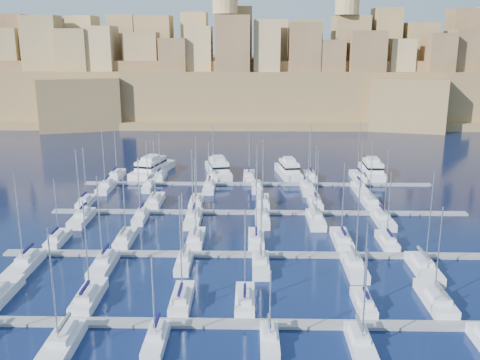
{
  "coord_description": "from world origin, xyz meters",
  "views": [
    {
      "loc": [
        -1.71,
        -93.26,
        34.24
      ],
      "look_at": [
        -3.67,
        6.0,
        8.04
      ],
      "focal_mm": 40.0,
      "sensor_mm": 36.0,
      "label": 1
    }
  ],
  "objects_px": {
    "motor_yacht_a": "(152,168)",
    "motor_yacht_d": "(372,170)",
    "sailboat_2": "(182,299)",
    "motor_yacht_c": "(289,170)",
    "sailboat_4": "(364,303)",
    "motor_yacht_b": "(218,168)"
  },
  "relations": [
    {
      "from": "motor_yacht_a",
      "to": "motor_yacht_d",
      "type": "distance_m",
      "value": 57.21
    },
    {
      "from": "sailboat_2",
      "to": "motor_yacht_d",
      "type": "distance_m",
      "value": 80.63
    },
    {
      "from": "sailboat_2",
      "to": "motor_yacht_c",
      "type": "xyz_separation_m",
      "value": [
        18.91,
        69.26,
        0.97
      ]
    },
    {
      "from": "sailboat_2",
      "to": "motor_yacht_c",
      "type": "relative_size",
      "value": 1.01
    },
    {
      "from": "motor_yacht_b",
      "to": "motor_yacht_c",
      "type": "bearing_deg",
      "value": -3.33
    },
    {
      "from": "sailboat_2",
      "to": "motor_yacht_d",
      "type": "height_order",
      "value": "sailboat_2"
    },
    {
      "from": "motor_yacht_d",
      "to": "motor_yacht_a",
      "type": "bearing_deg",
      "value": 178.75
    },
    {
      "from": "sailboat_2",
      "to": "motor_yacht_a",
      "type": "height_order",
      "value": "sailboat_2"
    },
    {
      "from": "sailboat_4",
      "to": "motor_yacht_a",
      "type": "relative_size",
      "value": 0.62
    },
    {
      "from": "sailboat_4",
      "to": "motor_yacht_d",
      "type": "xyz_separation_m",
      "value": [
        16.44,
        70.33,
        1.01
      ]
    },
    {
      "from": "sailboat_2",
      "to": "motor_yacht_b",
      "type": "bearing_deg",
      "value": 89.43
    },
    {
      "from": "sailboat_2",
      "to": "motor_yacht_b",
      "type": "height_order",
      "value": "sailboat_2"
    },
    {
      "from": "motor_yacht_a",
      "to": "sailboat_2",
      "type": "bearing_deg",
      "value": -76.73
    },
    {
      "from": "sailboat_4",
      "to": "motor_yacht_c",
      "type": "distance_m",
      "value": 70.05
    },
    {
      "from": "sailboat_2",
      "to": "motor_yacht_c",
      "type": "distance_m",
      "value": 71.8
    },
    {
      "from": "motor_yacht_c",
      "to": "sailboat_2",
      "type": "bearing_deg",
      "value": -105.27
    },
    {
      "from": "motor_yacht_b",
      "to": "motor_yacht_c",
      "type": "relative_size",
      "value": 1.16
    },
    {
      "from": "motor_yacht_d",
      "to": "motor_yacht_c",
      "type": "bearing_deg",
      "value": -178.72
    },
    {
      "from": "motor_yacht_c",
      "to": "sailboat_4",
      "type": "bearing_deg",
      "value": -85.82
    },
    {
      "from": "sailboat_2",
      "to": "motor_yacht_a",
      "type": "xyz_separation_m",
      "value": [
        -16.75,
        70.99,
        0.97
      ]
    },
    {
      "from": "motor_yacht_a",
      "to": "motor_yacht_b",
      "type": "bearing_deg",
      "value": -2.2
    },
    {
      "from": "motor_yacht_b",
      "to": "motor_yacht_c",
      "type": "xyz_separation_m",
      "value": [
        18.21,
        -1.06,
        -0.0
      ]
    }
  ]
}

